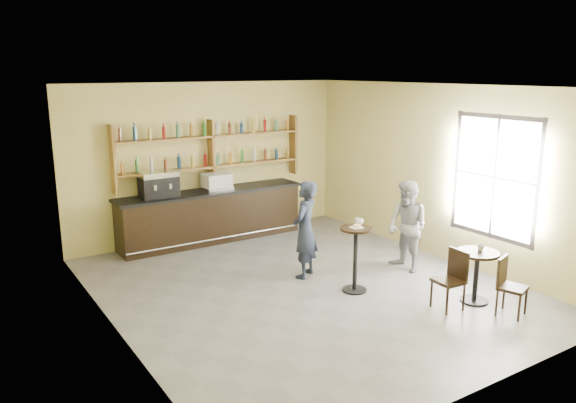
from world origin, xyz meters
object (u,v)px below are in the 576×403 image
pedestal_table (355,260)px  cafe_table (476,277)px  pastry_case (217,182)px  chair_south (513,287)px  espresso_machine (159,184)px  man_main (305,230)px  bar_counter (211,216)px  patron_second (407,226)px  chair_west (448,280)px

pedestal_table → cafe_table: 1.83m
pastry_case → chair_south: size_ratio=0.65×
espresso_machine → pedestal_table: espresso_machine is taller
pastry_case → man_main: bearing=-75.2°
espresso_machine → chair_south: 6.49m
bar_counter → cafe_table: size_ratio=4.88×
espresso_machine → patron_second: patron_second is taller
cafe_table → chair_south: size_ratio=0.94×
man_main → chair_south: bearing=84.2°
espresso_machine → cafe_table: 5.96m
bar_counter → pastry_case: 0.71m
cafe_table → bar_counter: bearing=111.8°
chair_south → man_main: bearing=100.3°
patron_second → chair_south: bearing=1.9°
pastry_case → chair_west: 5.19m
pedestal_table → patron_second: bearing=10.4°
pedestal_table → man_main: (-0.30, 0.96, 0.30)m
espresso_machine → man_main: size_ratio=0.42×
cafe_table → patron_second: bearing=86.3°
bar_counter → pedestal_table: (0.75, -3.69, -0.00)m
chair_west → patron_second: bearing=160.9°
pedestal_table → chair_south: 2.33m
espresso_machine → chair_west: 5.64m
espresso_machine → pedestal_table: bearing=-61.5°
man_main → patron_second: (1.66, -0.71, -0.03)m
espresso_machine → pastry_case: 1.22m
chair_south → chair_west: bearing=113.8°
man_main → patron_second: size_ratio=1.04×
pedestal_table → bar_counter: bearing=101.5°
patron_second → chair_west: bearing=-19.9°
pastry_case → patron_second: patron_second is taller
pastry_case → man_main: 2.77m
pedestal_table → espresso_machine: bearing=116.3°
espresso_machine → cafe_table: espresso_machine is taller
cafe_table → chair_west: bearing=174.8°
bar_counter → patron_second: (2.11, -3.44, 0.27)m
bar_counter → cafe_table: bar_counter is taller
man_main → chair_west: size_ratio=1.87×
chair_west → chair_south: chair_west is taller
pastry_case → pedestal_table: size_ratio=0.53×
chair_west → man_main: bearing=-151.6°
espresso_machine → pedestal_table: 4.19m
man_main → pastry_case: bearing=-118.6°
chair_west → chair_south: size_ratio=1.04×
man_main → patron_second: man_main is taller
bar_counter → chair_west: bearing=-73.7°
bar_counter → patron_second: 4.04m
pedestal_table → patron_second: (1.36, 0.25, 0.27)m
pastry_case → chair_west: size_ratio=0.62×
bar_counter → pastry_case: (0.14, 0.00, 0.69)m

